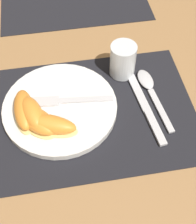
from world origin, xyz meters
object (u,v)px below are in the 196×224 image
object	(u,v)px
juice_glass	(123,62)
spoon	(149,87)
fork	(62,101)
citrus_wedge_0	(24,110)
knife	(145,106)
citrus_wedge_2	(37,121)
citrus_wedge_1	(32,114)
citrus_wedge_3	(48,125)
plate	(60,107)

from	to	relation	value
juice_glass	spoon	size ratio (longest dim) A/B	0.44
fork	citrus_wedge_0	bearing A→B (deg)	-164.95
spoon	citrus_wedge_0	size ratio (longest dim) A/B	1.67
knife	citrus_wedge_0	distance (m)	0.27
knife	citrus_wedge_2	bearing A→B (deg)	-175.01
juice_glass	fork	size ratio (longest dim) A/B	0.42
fork	citrus_wedge_1	distance (m)	0.08
knife	citrus_wedge_3	xyz separation A→B (m)	(-0.22, -0.03, 0.03)
spoon	citrus_wedge_1	size ratio (longest dim) A/B	1.79
juice_glass	knife	world-z (taller)	juice_glass
plate	fork	size ratio (longest dim) A/B	1.29
citrus_wedge_3	fork	bearing A→B (deg)	61.54
plate	citrus_wedge_0	size ratio (longest dim) A/B	2.27
plate	knife	xyz separation A→B (m)	(0.19, -0.02, -0.01)
citrus_wedge_1	knife	bearing A→B (deg)	0.78
citrus_wedge_0	plate	bearing A→B (deg)	9.59
plate	citrus_wedge_3	size ratio (longest dim) A/B	1.89
plate	citrus_wedge_1	distance (m)	0.07
juice_glass	citrus_wedge_0	xyz separation A→B (m)	(-0.24, -0.10, -0.00)
juice_glass	citrus_wedge_2	distance (m)	0.25
knife	spoon	bearing A→B (deg)	64.44
citrus_wedge_2	juice_glass	bearing A→B (deg)	32.31
citrus_wedge_0	citrus_wedge_2	bearing A→B (deg)	-50.31
spoon	knife	bearing A→B (deg)	-115.56
knife	citrus_wedge_1	bearing A→B (deg)	-179.22
knife	citrus_wedge_3	world-z (taller)	citrus_wedge_3
citrus_wedge_0	fork	bearing A→B (deg)	15.05
juice_glass	citrus_wedge_2	xyz separation A→B (m)	(-0.21, -0.13, -0.01)
citrus_wedge_0	citrus_wedge_3	size ratio (longest dim) A/B	0.83
spoon	citrus_wedge_3	bearing A→B (deg)	-160.91
fork	citrus_wedge_1	bearing A→B (deg)	-151.37
fork	citrus_wedge_0	size ratio (longest dim) A/B	1.76
citrus_wedge_1	citrus_wedge_2	distance (m)	0.02
spoon	citrus_wedge_1	world-z (taller)	citrus_wedge_1
plate	citrus_wedge_3	bearing A→B (deg)	-116.96
spoon	citrus_wedge_2	size ratio (longest dim) A/B	1.67
citrus_wedge_1	fork	bearing A→B (deg)	28.63
juice_glass	spoon	xyz separation A→B (m)	(0.05, -0.06, -0.03)
citrus_wedge_3	citrus_wedge_1	bearing A→B (deg)	133.97
knife	citrus_wedge_1	size ratio (longest dim) A/B	2.16
citrus_wedge_2	plate	bearing A→B (deg)	41.64
knife	citrus_wedge_3	size ratio (longest dim) A/B	1.69
knife	fork	xyz separation A→B (m)	(-0.18, 0.03, 0.02)
citrus_wedge_3	juice_glass	bearing A→B (deg)	37.58
citrus_wedge_2	spoon	bearing A→B (deg)	15.07
plate	citrus_wedge_1	size ratio (longest dim) A/B	2.43
plate	citrus_wedge_3	distance (m)	0.07
fork	citrus_wedge_1	world-z (taller)	citrus_wedge_1
plate	fork	distance (m)	0.02
juice_glass	citrus_wedge_0	distance (m)	0.26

